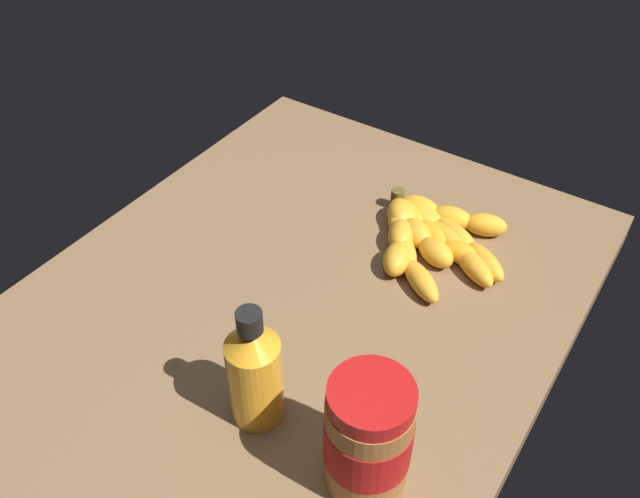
{
  "coord_description": "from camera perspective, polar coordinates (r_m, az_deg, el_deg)",
  "views": [
    {
      "loc": [
        49.55,
        37.14,
        64.34
      ],
      "look_at": [
        -4.99,
        0.74,
        5.46
      ],
      "focal_mm": 37.5,
      "sensor_mm": 36.0,
      "label": 1
    }
  ],
  "objects": [
    {
      "name": "ground_plane",
      "position": [
        0.91,
        -2.14,
        -5.28
      ],
      "size": [
        85.74,
        66.43,
        4.9
      ],
      "primitive_type": "cube",
      "color": "brown"
    },
    {
      "name": "banana_bunch",
      "position": [
        0.98,
        9.29,
        1.24
      ],
      "size": [
        21.7,
        22.09,
        3.72
      ],
      "color": "gold",
      "rests_on": "ground_plane"
    },
    {
      "name": "peanut_butter_jar",
      "position": [
        0.68,
        4.13,
        -15.72
      ],
      "size": [
        8.79,
        8.79,
        14.71
      ],
      "color": "#9E602D",
      "rests_on": "ground_plane"
    },
    {
      "name": "honey_bottle",
      "position": [
        0.72,
        -5.6,
        -10.37
      ],
      "size": [
        5.97,
        5.97,
        16.4
      ],
      "color": "orange",
      "rests_on": "ground_plane"
    }
  ]
}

